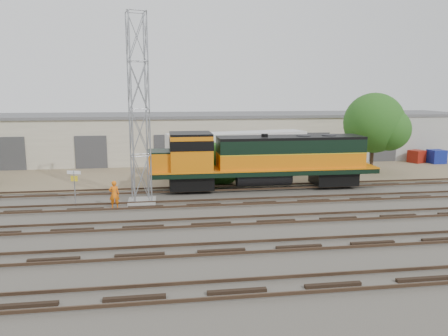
{
  "coord_description": "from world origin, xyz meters",
  "views": [
    {
      "loc": [
        -6.84,
        -27.97,
        7.93
      ],
      "look_at": [
        -2.2,
        4.0,
        2.2
      ],
      "focal_mm": 35.0,
      "sensor_mm": 36.0,
      "label": 1
    }
  ],
  "objects": [
    {
      "name": "ground",
      "position": [
        0.0,
        0.0,
        0.0
      ],
      "size": [
        140.0,
        140.0,
        0.0
      ],
      "primitive_type": "plane",
      "color": "#47423A",
      "rests_on": "ground"
    },
    {
      "name": "dumpster_red",
      "position": [
        21.37,
        16.61,
        0.7
      ],
      "size": [
        1.93,
        1.88,
        1.4
      ],
      "primitive_type": "cube",
      "rotation": [
        0.0,
        0.0,
        0.41
      ],
      "color": "maroon",
      "rests_on": "ground"
    },
    {
      "name": "tree_mid",
      "position": [
        -2.02,
        9.01,
        1.56
      ],
      "size": [
        3.94,
        3.76,
        3.76
      ],
      "color": "#382619",
      "rests_on": "ground"
    },
    {
      "name": "warehouse",
      "position": [
        0.04,
        22.98,
        2.65
      ],
      "size": [
        58.4,
        10.4,
        5.3
      ],
      "color": "beige",
      "rests_on": "ground"
    },
    {
      "name": "tracks",
      "position": [
        0.0,
        -3.0,
        0.08
      ],
      "size": [
        80.0,
        20.4,
        0.28
      ],
      "color": "black",
      "rests_on": "ground"
    },
    {
      "name": "sign_post",
      "position": [
        -12.98,
        3.38,
        1.7
      ],
      "size": [
        0.97,
        0.3,
        2.43
      ],
      "color": "gray",
      "rests_on": "ground"
    },
    {
      "name": "worker",
      "position": [
        -10.1,
        1.82,
        0.95
      ],
      "size": [
        0.72,
        0.49,
        1.91
      ],
      "primitive_type": "imported",
      "rotation": [
        0.0,
        0.0,
        3.19
      ],
      "color": "orange",
      "rests_on": "ground"
    },
    {
      "name": "tree_east",
      "position": [
        13.72,
        11.29,
        4.74
      ],
      "size": [
        6.04,
        5.75,
        7.76
      ],
      "color": "#382619",
      "rests_on": "ground"
    },
    {
      "name": "dirt_strip",
      "position": [
        0.0,
        15.0,
        0.01
      ],
      "size": [
        80.0,
        16.0,
        0.02
      ],
      "primitive_type": "cube",
      "color": "#726047",
      "rests_on": "ground"
    },
    {
      "name": "dumpster_blue",
      "position": [
        23.29,
        15.88,
        0.75
      ],
      "size": [
        1.67,
        1.57,
        1.5
      ],
      "primitive_type": "cube",
      "rotation": [
        0.0,
        0.0,
        0.05
      ],
      "color": "navy",
      "rests_on": "ground"
    },
    {
      "name": "semi_trailer",
      "position": [
        0.59,
        12.19,
        2.58
      ],
      "size": [
        13.58,
        5.51,
        4.1
      ],
      "rotation": [
        0.0,
        0.0,
        0.22
      ],
      "color": "silver",
      "rests_on": "ground"
    },
    {
      "name": "signal_tower",
      "position": [
        -8.3,
        3.08,
        6.42
      ],
      "size": [
        1.94,
        1.94,
        13.16
      ],
      "rotation": [
        0.0,
        0.0,
        0.23
      ],
      "color": "gray",
      "rests_on": "ground"
    },
    {
      "name": "locomotive",
      "position": [
        1.05,
        6.0,
        2.52
      ],
      "size": [
        18.41,
        3.23,
        4.43
      ],
      "color": "black",
      "rests_on": "tracks"
    }
  ]
}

